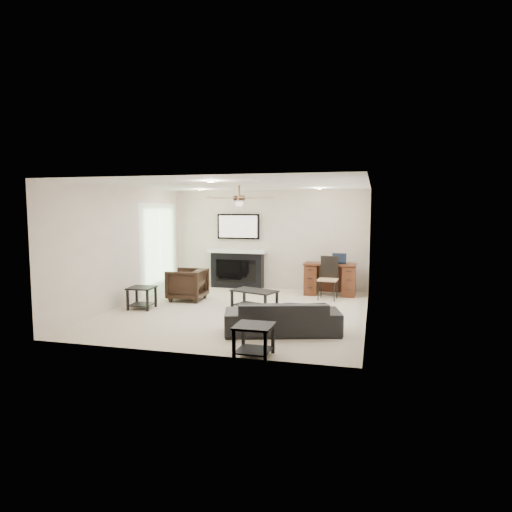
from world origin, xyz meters
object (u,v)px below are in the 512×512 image
object	(u,v)px
armchair	(187,284)
fireplace_unit	(237,251)
desk	(330,279)
sofa	(282,317)
coffee_table	(254,300)

from	to	relation	value
armchair	fireplace_unit	world-z (taller)	fireplace_unit
desk	fireplace_unit	bearing A→B (deg)	170.38
desk	sofa	bearing A→B (deg)	-96.94
armchair	desk	bearing A→B (deg)	113.58
coffee_table	sofa	bearing A→B (deg)	-40.23
fireplace_unit	desk	xyz separation A→B (m)	(2.42, -0.41, -0.57)
armchair	coffee_table	xyz separation A→B (m)	(1.70, -0.55, -0.16)
armchair	sofa	bearing A→B (deg)	49.01
sofa	armchair	distance (m)	3.37
sofa	fireplace_unit	xyz separation A→B (m)	(-1.99, 3.97, 0.68)
coffee_table	fireplace_unit	world-z (taller)	fireplace_unit
sofa	coffee_table	bearing A→B (deg)	-76.61
sofa	desk	distance (m)	3.59
sofa	coffee_table	world-z (taller)	sofa
coffee_table	desk	bearing A→B (deg)	76.23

